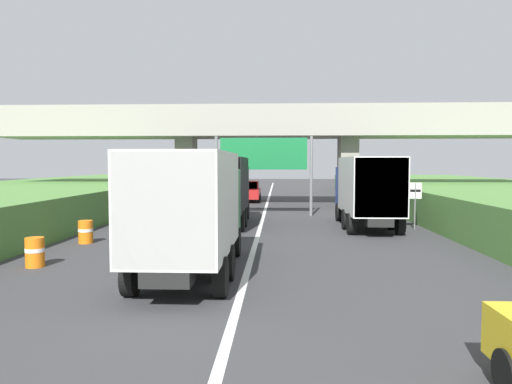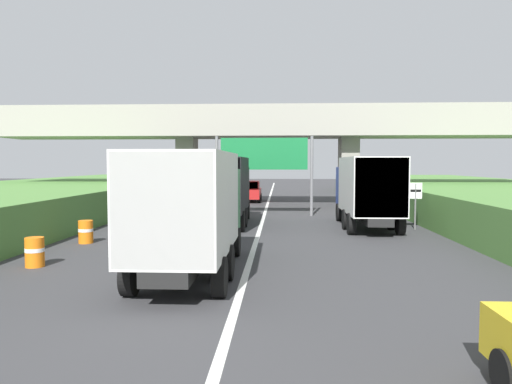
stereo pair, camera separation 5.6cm
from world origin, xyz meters
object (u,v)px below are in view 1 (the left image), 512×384
object	(u,v)px
truck_green	(192,206)
construction_barrel_2	(35,252)
overhead_highway_sign	(264,158)
truck_black	(223,187)
truck_blue	(366,188)
construction_barrel_3	(86,232)
speed_limit_sign	(415,199)
truck_white	(221,175)
car_red	(249,191)

from	to	relation	value
truck_green	construction_barrel_2	size ratio (longest dim) A/B	8.11
overhead_highway_sign	truck_black	world-z (taller)	overhead_highway_sign
truck_green	truck_blue	bearing A→B (deg)	56.82
truck_black	construction_barrel_2	distance (m)	11.20
truck_black	construction_barrel_3	world-z (taller)	truck_black
overhead_highway_sign	construction_barrel_2	size ratio (longest dim) A/B	6.53
overhead_highway_sign	speed_limit_sign	bearing A→B (deg)	-37.74
truck_green	truck_white	xyz separation A→B (m)	(-3.49, 36.11, 0.00)
construction_barrel_3	truck_green	bearing A→B (deg)	-44.76
truck_blue	overhead_highway_sign	bearing A→B (deg)	134.14
truck_white	car_red	xyz separation A→B (m)	(3.48, -9.97, -1.08)
truck_green	car_red	world-z (taller)	truck_green
truck_blue	construction_barrel_2	world-z (taller)	truck_blue
speed_limit_sign	car_red	xyz separation A→B (m)	(-8.93, 16.31, -0.62)
truck_white	car_red	world-z (taller)	truck_white
construction_barrel_2	overhead_highway_sign	bearing A→B (deg)	66.32
construction_barrel_2	construction_barrel_3	bearing A→B (deg)	92.68
car_red	construction_barrel_2	size ratio (longest dim) A/B	4.56
overhead_highway_sign	truck_green	size ratio (longest dim) A/B	0.81
speed_limit_sign	truck_white	size ratio (longest dim) A/B	0.31
truck_black	construction_barrel_2	world-z (taller)	truck_black
truck_blue	construction_barrel_3	distance (m)	12.99
overhead_highway_sign	speed_limit_sign	xyz separation A→B (m)	(7.40, -5.73, -1.99)
truck_blue	speed_limit_sign	bearing A→B (deg)	-10.08
car_red	construction_barrel_2	xyz separation A→B (m)	(-4.95, -25.37, -0.40)
car_red	construction_barrel_3	size ratio (longest dim) A/B	4.56
speed_limit_sign	truck_black	size ratio (longest dim) A/B	0.31
construction_barrel_2	construction_barrel_3	world-z (taller)	same
truck_black	car_red	size ratio (longest dim) A/B	1.78
truck_green	construction_barrel_3	size ratio (longest dim) A/B	8.11
overhead_highway_sign	construction_barrel_2	world-z (taller)	overhead_highway_sign
truck_green	truck_black	world-z (taller)	same
truck_blue	truck_white	world-z (taller)	same
overhead_highway_sign	truck_black	xyz separation A→B (m)	(-1.88, -4.68, -1.53)
truck_blue	truck_green	bearing A→B (deg)	-123.18
truck_black	car_red	bearing A→B (deg)	88.68
truck_green	truck_white	distance (m)	36.28
truck_white	truck_blue	bearing A→B (deg)	-68.52
overhead_highway_sign	construction_barrel_3	size ratio (longest dim) A/B	6.53
truck_black	construction_barrel_3	xyz separation A→B (m)	(-4.80, -5.75, -1.47)
overhead_highway_sign	construction_barrel_2	bearing A→B (deg)	-113.68
construction_barrel_2	truck_blue	bearing A→B (deg)	39.05
truck_blue	truck_black	size ratio (longest dim) A/B	1.00
construction_barrel_2	car_red	bearing A→B (deg)	78.96
truck_blue	truck_green	xyz separation A→B (m)	(-6.69, -10.23, 0.00)
overhead_highway_sign	truck_blue	world-z (taller)	overhead_highway_sign
speed_limit_sign	truck_white	distance (m)	29.06
truck_blue	truck_white	xyz separation A→B (m)	(-10.18, 25.88, 0.00)
car_red	truck_black	bearing A→B (deg)	-91.32
truck_white	construction_barrel_2	size ratio (longest dim) A/B	8.11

